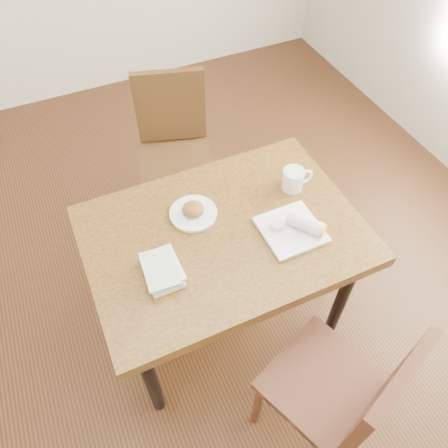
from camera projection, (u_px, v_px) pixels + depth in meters
name	position (u px, v px, depth m)	size (l,w,h in m)	color
ground	(224.00, 313.00, 2.48)	(4.00, 5.00, 0.01)	#472814
room_walls	(224.00, 35.00, 1.21)	(4.02, 5.02, 2.80)	beige
table	(224.00, 243.00, 1.96)	(1.19, 0.85, 0.75)	brown
chair_near	(346.00, 393.00, 1.66)	(0.54, 0.54, 0.95)	#461F14
chair_far	(174.00, 143.00, 2.57)	(0.52, 0.52, 0.95)	#432E13
plate_scone	(193.00, 212.00, 1.93)	(0.21, 0.21, 0.07)	white
coffee_mug	(294.00, 179.00, 2.02)	(0.15, 0.10, 0.10)	white
plate_burrito	(296.00, 228.00, 1.87)	(0.25, 0.25, 0.08)	white
book_stack	(162.00, 270.00, 1.74)	(0.16, 0.21, 0.05)	white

